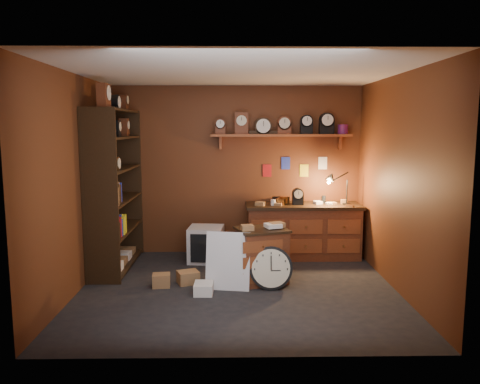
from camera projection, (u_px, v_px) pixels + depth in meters
name	position (u px, v px, depth m)	size (l,w,h in m)	color
floor	(238.00, 289.00, 5.97)	(4.00, 4.00, 0.00)	black
room_shell	(241.00, 153.00, 5.84)	(4.02, 3.62, 2.71)	#5F2F16
shelving_unit	(113.00, 183.00, 6.74)	(0.47, 1.60, 2.58)	black
workbench	(303.00, 228.00, 7.38)	(1.80, 0.66, 1.36)	brown
low_cabinet	(262.00, 253.00, 6.19)	(0.77, 0.70, 0.81)	brown
big_round_clock	(271.00, 268.00, 5.93)	(0.55, 0.18, 0.55)	black
white_panel	(228.00, 289.00, 5.97)	(0.56, 0.02, 0.75)	silver
mini_fridge	(206.00, 244.00, 7.17)	(0.56, 0.57, 0.53)	silver
floor_box_a	(188.00, 277.00, 6.17)	(0.27, 0.22, 0.16)	#986C42
floor_box_b	(204.00, 288.00, 5.78)	(0.23, 0.28, 0.14)	white
floor_box_c	(161.00, 280.00, 6.04)	(0.22, 0.19, 0.17)	#986C42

